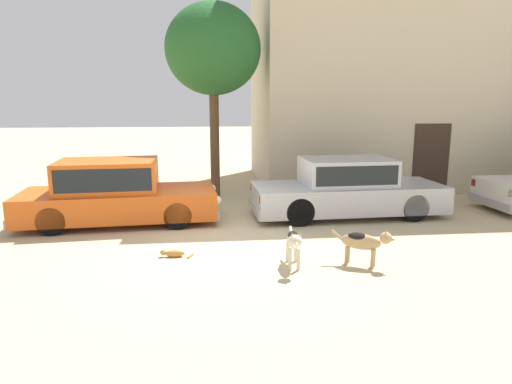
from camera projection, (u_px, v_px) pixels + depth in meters
ground_plane at (219, 238)px, 9.17m from camera, size 80.00×80.00×0.00m
parked_sedan_nearest at (115, 192)px, 10.17m from camera, size 4.56×2.05×1.45m
parked_sedan_second at (347, 188)px, 10.83m from camera, size 4.73×1.87×1.40m
apartment_block at (458, 48)px, 15.30m from camera, size 13.65×5.41×9.00m
stray_dog_spotted at (294, 241)px, 7.46m from camera, size 0.25×1.07×0.70m
stray_dog_tan at (364, 241)px, 7.53m from camera, size 0.98×0.61×0.67m
stray_cat at (173, 253)px, 8.04m from camera, size 0.60×0.22×0.15m
acacia_tree_left at (213, 50)px, 12.39m from camera, size 2.65×2.38×5.41m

